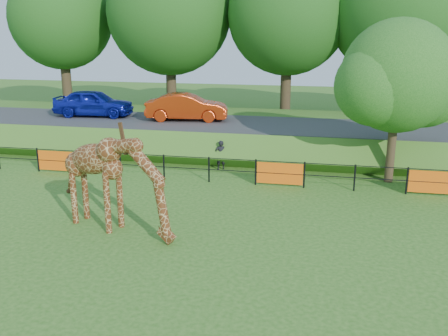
% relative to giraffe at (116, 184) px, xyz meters
% --- Properties ---
extents(ground, '(90.00, 90.00, 0.00)m').
position_rel_giraffe_xyz_m(ground, '(1.67, -2.28, -1.60)').
color(ground, '#2C6018').
rests_on(ground, ground).
extents(giraffe, '(4.48, 2.27, 3.19)m').
position_rel_giraffe_xyz_m(giraffe, '(0.00, 0.00, 0.00)').
color(giraffe, '#592B12').
rests_on(giraffe, ground).
extents(perimeter_fence, '(28.07, 0.10, 1.10)m').
position_rel_giraffe_xyz_m(perimeter_fence, '(1.67, 5.72, -1.05)').
color(perimeter_fence, black).
rests_on(perimeter_fence, ground).
extents(embankment, '(40.00, 9.00, 1.30)m').
position_rel_giraffe_xyz_m(embankment, '(1.67, 13.22, -0.95)').
color(embankment, '#2C6018').
rests_on(embankment, ground).
extents(road, '(40.00, 5.00, 0.12)m').
position_rel_giraffe_xyz_m(road, '(1.67, 11.72, -0.24)').
color(road, '#333336').
rests_on(road, embankment).
extents(car_blue, '(4.60, 2.13, 1.52)m').
position_rel_giraffe_xyz_m(car_blue, '(-6.65, 12.32, 0.59)').
color(car_blue, '#1522B1').
rests_on(car_blue, road).
extents(car_red, '(4.60, 2.14, 1.46)m').
position_rel_giraffe_xyz_m(car_red, '(-1.07, 12.12, 0.55)').
color(car_red, '#BF330D').
rests_on(car_red, road).
extents(visitor, '(0.58, 0.48, 1.37)m').
position_rel_giraffe_xyz_m(visitor, '(1.75, 7.74, -0.91)').
color(visitor, black).
rests_on(visitor, ground).
extents(tree_east, '(5.40, 4.71, 6.76)m').
position_rel_giraffe_xyz_m(tree_east, '(9.27, 7.36, 2.69)').
color(tree_east, '#322616').
rests_on(tree_east, ground).
extents(bg_tree_line, '(37.30, 8.80, 11.82)m').
position_rel_giraffe_xyz_m(bg_tree_line, '(3.56, 19.72, 5.60)').
color(bg_tree_line, '#322616').
rests_on(bg_tree_line, ground).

